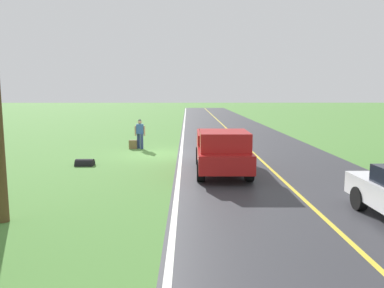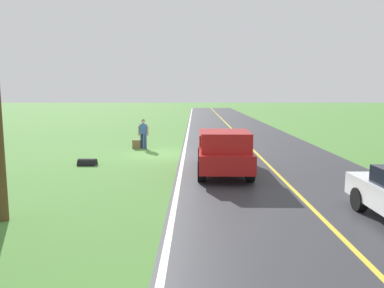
# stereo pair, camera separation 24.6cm
# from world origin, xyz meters

# --- Properties ---
(ground_plane) EXTENTS (200.00, 200.00, 0.00)m
(ground_plane) POSITION_xyz_m (0.00, 0.00, 0.00)
(ground_plane) COLOR #4C7F38
(road_surface) EXTENTS (8.28, 120.00, 0.00)m
(road_surface) POSITION_xyz_m (-5.23, 0.00, 0.00)
(road_surface) COLOR #333338
(road_surface) RESTS_ON ground
(lane_edge_line) EXTENTS (0.16, 117.60, 0.00)m
(lane_edge_line) POSITION_xyz_m (-1.27, 0.00, 0.01)
(lane_edge_line) COLOR silver
(lane_edge_line) RESTS_ON ground
(lane_centre_line) EXTENTS (0.14, 117.60, 0.00)m
(lane_centre_line) POSITION_xyz_m (-5.23, 0.00, 0.01)
(lane_centre_line) COLOR gold
(lane_centre_line) RESTS_ON ground
(hitchhiker_walking) EXTENTS (0.62, 0.51, 1.75)m
(hitchhiker_walking) POSITION_xyz_m (1.17, -1.95, 0.98)
(hitchhiker_walking) COLOR navy
(hitchhiker_walking) RESTS_ON ground
(suitcase_carried) EXTENTS (0.46, 0.21, 0.52)m
(suitcase_carried) POSITION_xyz_m (1.59, -1.86, 0.26)
(suitcase_carried) COLOR brown
(suitcase_carried) RESTS_ON ground
(pickup_truck_passing) EXTENTS (2.15, 5.43, 1.82)m
(pickup_truck_passing) POSITION_xyz_m (-3.04, 4.78, 0.97)
(pickup_truck_passing) COLOR #B21919
(pickup_truck_passing) RESTS_ON ground
(drainage_culvert) EXTENTS (0.80, 0.60, 0.60)m
(drainage_culvert) POSITION_xyz_m (3.05, 3.13, 0.00)
(drainage_culvert) COLOR black
(drainage_culvert) RESTS_ON ground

